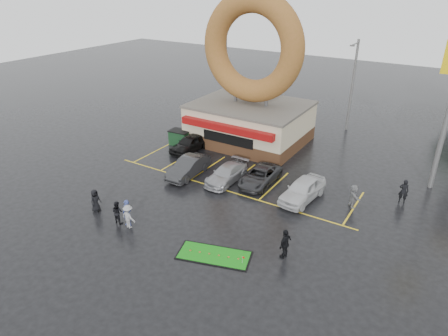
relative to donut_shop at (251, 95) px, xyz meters
The scene contains 18 objects.
ground 14.04m from the donut_shop, 76.98° to the right, with size 120.00×120.00×0.00m, color black.
donut_shop is the anchor object (origin of this frame).
streetlight_left 9.87m from the donut_shop, 135.22° to the left, with size 0.40×2.21×9.00m.
streetlight_mid 10.59m from the donut_shop, 48.62° to the left, with size 0.40×2.21×9.00m.
car_black 7.07m from the donut_shop, 124.17° to the right, with size 1.72×4.28×1.46m, color black.
car_dgrey 9.79m from the donut_shop, 93.41° to the right, with size 1.55×4.44×1.46m, color #28282A.
car_silver 9.49m from the donut_shop, 72.93° to the right, with size 1.79×4.39×1.27m, color #9C9CA1.
car_grey 9.55m from the donut_shop, 55.95° to the right, with size 2.05×4.44×1.23m, color #2C2C2F.
car_white 12.14m from the donut_shop, 42.47° to the right, with size 1.82×4.53×1.54m, color silver.
person_blue 17.11m from the donut_shop, 88.55° to the right, with size 0.65×0.43×1.79m, color navy.
person_blackjkt 17.23m from the donut_shop, 91.27° to the right, with size 0.74×0.58×1.52m, color black.
person_hoodie 17.28m from the donut_shop, 87.81° to the right, with size 1.03×0.59×1.60m, color gray.
person_bystander 17.21m from the donut_shop, 98.95° to the right, with size 0.78×0.51×1.60m, color black.
person_cameraman 17.98m from the donut_shop, 54.87° to the right, with size 1.07×0.44×1.82m, color black.
person_walker_near 14.17m from the donut_shop, 30.40° to the right, with size 1.55×0.49×1.67m, color gray.
person_walker_far 15.69m from the donut_shop, 16.99° to the right, with size 0.64×0.42×1.75m, color black.
dumpster 7.64m from the donut_shop, 140.28° to the right, with size 1.80×1.20×1.30m, color #184022.
putting_green 18.29m from the donut_shop, 67.73° to the right, with size 4.50×2.90×0.52m.
Camera 1 is at (13.85, -18.60, 14.30)m, focal length 32.00 mm.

